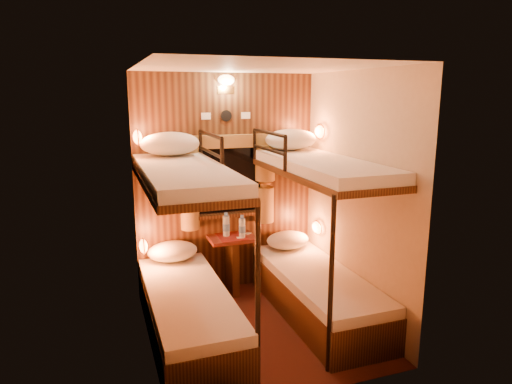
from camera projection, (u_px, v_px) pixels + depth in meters
name	position (u px, v px, depth m)	size (l,w,h in m)	color
floor	(258.00, 328.00, 4.34)	(2.10, 2.10, 0.00)	#3E1911
ceiling	(258.00, 67.00, 3.83)	(2.10, 2.10, 0.00)	silver
wall_back	(226.00, 184.00, 5.05)	(2.40, 2.40, 0.00)	#C6B293
wall_front	(310.00, 240.00, 3.12)	(2.40, 2.40, 0.00)	#C6B293
wall_left	(144.00, 215.00, 3.76)	(2.40, 2.40, 0.00)	#C6B293
wall_right	(355.00, 197.00, 4.41)	(2.40, 2.40, 0.00)	#C6B293
back_panel	(227.00, 184.00, 5.04)	(2.00, 0.03, 2.40)	black
bunk_left	(187.00, 279.00, 4.07)	(0.72, 1.90, 1.82)	black
bunk_right	(317.00, 262.00, 4.49)	(0.72, 1.90, 1.82)	black
window	(227.00, 187.00, 5.01)	(1.00, 0.12, 0.79)	black
curtains	(228.00, 180.00, 4.96)	(1.10, 0.22, 1.00)	olive
back_fixtures	(226.00, 87.00, 4.78)	(0.54, 0.09, 0.48)	black
reading_lamps	(235.00, 186.00, 4.72)	(2.00, 0.20, 1.25)	orange
table	(232.00, 257.00, 5.03)	(0.50, 0.34, 0.66)	maroon
bottle_left	(226.00, 226.00, 4.98)	(0.08, 0.08, 0.27)	#99BFE5
bottle_right	(242.00, 228.00, 4.93)	(0.07, 0.07, 0.25)	#99BFE5
sachet_a	(240.00, 238.00, 4.94)	(0.08, 0.06, 0.01)	silver
sachet_b	(248.00, 233.00, 5.10)	(0.07, 0.05, 0.01)	silver
pillow_lower_left	(173.00, 251.00, 4.79)	(0.52, 0.37, 0.20)	white
pillow_lower_right	(288.00, 240.00, 5.18)	(0.50, 0.35, 0.19)	white
pillow_upper_left	(170.00, 144.00, 4.45)	(0.58, 0.42, 0.23)	white
pillow_upper_right	(291.00, 139.00, 4.90)	(0.57, 0.41, 0.22)	white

